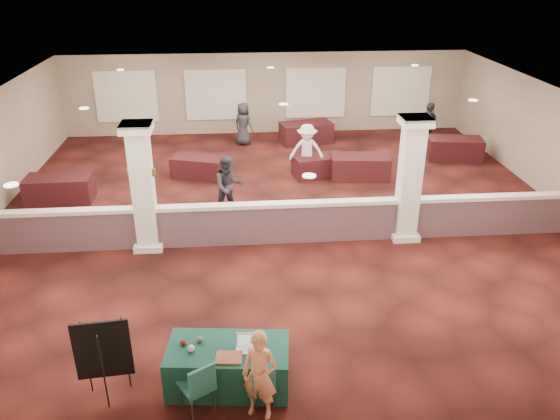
{
  "coord_description": "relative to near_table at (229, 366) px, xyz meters",
  "views": [
    {
      "loc": [
        -1.23,
        -13.73,
        6.66
      ],
      "look_at": [
        -0.26,
        -2.0,
        1.13
      ],
      "focal_mm": 35.0,
      "sensor_mm": 36.0,
      "label": 1
    }
  ],
  "objects": [
    {
      "name": "yarn_cream",
      "position": [
        -0.59,
        -0.04,
        0.45
      ],
      "size": [
        0.12,
        0.12,
        0.12
      ],
      "primitive_type": "sphere",
      "color": "beige",
      "rests_on": "near_table"
    },
    {
      "name": "screen_glow",
      "position": [
        0.32,
        0.03,
        0.51
      ],
      "size": [
        0.32,
        0.04,
        0.2
      ],
      "primitive_type": "cube",
      "rotation": [
        0.0,
        0.0,
        -0.11
      ],
      "color": "silver",
      "rests_on": "near_table"
    },
    {
      "name": "wall_back",
      "position": [
        1.5,
        14.5,
        1.21
      ],
      "size": [
        16.0,
        0.04,
        3.2
      ],
      "primitive_type": "cube",
      "color": "#8A6E5F",
      "rests_on": "ground"
    },
    {
      "name": "laptop_base",
      "position": [
        0.31,
        -0.09,
        0.4
      ],
      "size": [
        0.38,
        0.28,
        0.02
      ],
      "primitive_type": "cube",
      "rotation": [
        0.0,
        0.0,
        -0.11
      ],
      "color": "silver",
      "rests_on": "near_table"
    },
    {
      "name": "sconce_right",
      "position": [
        -1.72,
        5.0,
        1.61
      ],
      "size": [
        0.12,
        0.12,
        0.18
      ],
      "color": "brown",
      "rests_on": "column_left"
    },
    {
      "name": "ceiling",
      "position": [
        1.5,
        6.5,
        2.81
      ],
      "size": [
        16.0,
        16.0,
        0.02
      ],
      "primitive_type": "cube",
      "color": "silver",
      "rests_on": "wall_back"
    },
    {
      "name": "far_table_front_right",
      "position": [
        4.24,
        9.17,
        -0.01
      ],
      "size": [
        1.95,
        1.1,
        0.76
      ],
      "primitive_type": "cube",
      "rotation": [
        0.0,
        0.0,
        -0.09
      ],
      "color": "black",
      "rests_on": "ground"
    },
    {
      "name": "attendee_a",
      "position": [
        0.0,
        6.7,
        0.48
      ],
      "size": [
        0.93,
        0.68,
        1.74
      ],
      "primitive_type": "imported",
      "rotation": [
        0.0,
        0.0,
        0.28
      ],
      "color": "black",
      "rests_on": "ground"
    },
    {
      "name": "partition_wall",
      "position": [
        1.5,
        5.0,
        0.18
      ],
      "size": [
        15.6,
        0.28,
        1.1
      ],
      "color": "brown",
      "rests_on": "ground"
    },
    {
      "name": "column_right",
      "position": [
        4.5,
        5.0,
        1.25
      ],
      "size": [
        0.72,
        0.72,
        3.2
      ],
      "color": "white",
      "rests_on": "ground"
    },
    {
      "name": "far_table_front_center",
      "position": [
        2.95,
        9.5,
        -0.05
      ],
      "size": [
        1.83,
        1.18,
        0.68
      ],
      "primitive_type": "cube",
      "rotation": [
        0.0,
        0.0,
        0.21
      ],
      "color": "black",
      "rests_on": "ground"
    },
    {
      "name": "far_table_back_center",
      "position": [
        2.96,
        13.0,
        0.01
      ],
      "size": [
        2.11,
        1.37,
        0.79
      ],
      "primitive_type": "cube",
      "rotation": [
        0.0,
        0.0,
        0.22
      ],
      "color": "black",
      "rests_on": "ground"
    },
    {
      "name": "conf_chair_side",
      "position": [
        -0.45,
        -0.58,
        0.18
      ],
      "size": [
        0.66,
        0.66,
        0.96
      ],
      "rotation": [
        0.0,
        0.0,
        0.55
      ],
      "color": "#226360",
      "rests_on": "ground"
    },
    {
      "name": "knitting",
      "position": [
        0.02,
        -0.27,
        0.4
      ],
      "size": [
        0.46,
        0.36,
        0.03
      ],
      "primitive_type": "cube",
      "rotation": [
        0.0,
        0.0,
        -0.11
      ],
      "color": "#D24521",
      "rests_on": "near_table"
    },
    {
      "name": "attendee_c",
      "position": [
        7.34,
        11.84,
        0.5
      ],
      "size": [
        1.15,
        1.0,
        1.78
      ],
      "primitive_type": "imported",
      "rotation": [
        0.0,
        0.0,
        0.6
      ],
      "color": "black",
      "rests_on": "ground"
    },
    {
      "name": "woman",
      "position": [
        0.5,
        -0.7,
        0.39
      ],
      "size": [
        0.66,
        0.55,
        1.56
      ],
      "primitive_type": "imported",
      "rotation": [
        0.0,
        0.0,
        -0.37
      ],
      "color": "#F29D69",
      "rests_on": "ground"
    },
    {
      "name": "far_table_back_right",
      "position": [
        8.0,
        10.73,
        -0.01
      ],
      "size": [
        2.01,
        1.23,
        0.76
      ],
      "primitive_type": "cube",
      "rotation": [
        0.0,
        0.0,
        -0.16
      ],
      "color": "black",
      "rests_on": "ground"
    },
    {
      "name": "attendee_b",
      "position": [
        2.53,
        9.5,
        0.49
      ],
      "size": [
        1.19,
        0.69,
        1.75
      ],
      "primitive_type": "imported",
      "rotation": [
        0.0,
        0.0,
        -0.16
      ],
      "color": "silver",
      "rests_on": "ground"
    },
    {
      "name": "ground",
      "position": [
        1.5,
        6.5,
        -0.39
      ],
      "size": [
        16.0,
        16.0,
        0.0
      ],
      "primitive_type": "plane",
      "color": "#481712",
      "rests_on": "ground"
    },
    {
      "name": "laptop_screen",
      "position": [
        0.32,
        0.03,
        0.52
      ],
      "size": [
        0.35,
        0.05,
        0.23
      ],
      "primitive_type": "cube",
      "rotation": [
        0.0,
        0.0,
        -0.11
      ],
      "color": "silver",
      "rests_on": "near_table"
    },
    {
      "name": "column_left",
      "position": [
        -2.0,
        5.0,
        1.25
      ],
      "size": [
        0.72,
        0.72,
        3.2
      ],
      "color": "white",
      "rests_on": "ground"
    },
    {
      "name": "wall_front",
      "position": [
        1.5,
        -1.5,
        1.21
      ],
      "size": [
        16.0,
        0.04,
        3.2
      ],
      "primitive_type": "cube",
      "color": "#8A6E5F",
      "rests_on": "ground"
    },
    {
      "name": "sconce_left",
      "position": [
        -2.28,
        5.0,
        1.61
      ],
      "size": [
        0.12,
        0.12,
        0.18
      ],
      "color": "brown",
      "rests_on": "column_left"
    },
    {
      "name": "easel_board",
      "position": [
        -1.97,
        -0.14,
        0.58
      ],
      "size": [
        0.89,
        0.48,
        1.52
      ],
      "rotation": [
        0.0,
        0.0,
        0.09
      ],
      "color": "black",
      "rests_on": "ground"
    },
    {
      "name": "far_table_back_left",
      "position": [
        -1.0,
        9.7,
        -0.04
      ],
      "size": [
        1.88,
        1.33,
        0.69
      ],
      "primitive_type": "cube",
      "rotation": [
        0.0,
        0.0,
        -0.31
      ],
      "color": "black",
      "rests_on": "ground"
    },
    {
      "name": "yarn_red",
      "position": [
        -0.73,
        0.13,
        0.44
      ],
      "size": [
        0.11,
        0.11,
        0.11
      ],
      "primitive_type": "sphere",
      "color": "maroon",
      "rests_on": "near_table"
    },
    {
      "name": "attendee_d",
      "position": [
        0.54,
        12.98,
        0.42
      ],
      "size": [
        0.9,
        0.84,
        1.62
      ],
      "primitive_type": "imported",
      "rotation": [
        0.0,
        0.0,
        2.47
      ],
      "color": "black",
      "rests_on": "ground"
    },
    {
      "name": "conf_chair_main",
      "position": [
        0.52,
        -0.57,
        0.1
      ],
      "size": [
        0.52,
        0.52,
        0.82
      ],
      "rotation": [
        0.0,
        0.0,
        0.33
      ],
      "color": "#226360",
      "rests_on": "ground"
    },
    {
      "name": "yarn_grey",
      "position": [
        -0.46,
        0.18,
        0.44
      ],
      "size": [
        0.11,
        0.11,
        0.11
      ],
      "primitive_type": "sphere",
      "color": "#4E4E53",
      "rests_on": "near_table"
    },
    {
      "name": "far_table_front_left",
      "position": [
        -5.0,
        8.1,
        -0.01
      ],
      "size": [
        1.9,
        0.98,
        0.76
      ],
      "primitive_type": "cube",
      "rotation": [
        0.0,
        0.0,
        0.02
      ],
      "color": "black",
      "rests_on": "ground"
    },
    {
      "name": "near_table",
      "position": [
        0.0,
        0.0,
        0.0
      ],
      "size": [
        2.12,
        1.22,
        0.78
      ],
      "primitive_type": "cube",
      "rotation": [
        0.0,
        0.0,
        -0.11
      ],
      "color": "#0F3731",
      "rests_on": "ground"
    },
    {
      "name": "scissors",
      "position": [
        0.65,
        -0.37,
        0.39
      ],
      "size": [
        0.13,
        0.05,
        0.01
      ],
      "primitive_type": "cube",
      "rotation": [
        0.0,
        0.0,
        -0.11
      ],
      "color": "red",
      "rests_on": "near_table"
    }
  ]
}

